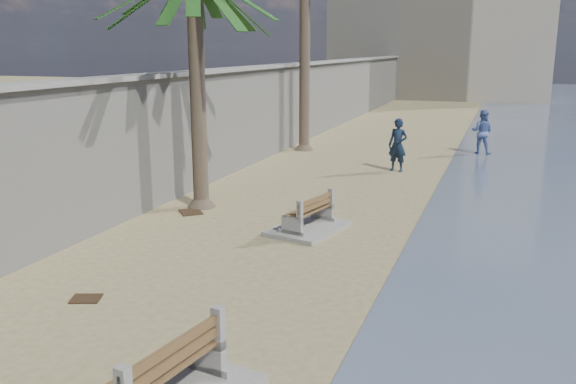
# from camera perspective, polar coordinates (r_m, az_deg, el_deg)

# --- Properties ---
(seawall) EXTENTS (0.45, 70.00, 3.50)m
(seawall) POSITION_cam_1_polar(r_m,az_deg,el_deg) (26.94, -0.08, 7.97)
(seawall) COLOR gray
(seawall) RESTS_ON ground_plane
(wall_cap) EXTENTS (0.80, 70.00, 0.12)m
(wall_cap) POSITION_cam_1_polar(r_m,az_deg,el_deg) (26.83, -0.08, 11.80)
(wall_cap) COLOR gray
(wall_cap) RESTS_ON seawall
(end_building) EXTENTS (18.00, 12.00, 14.00)m
(end_building) POSITION_cam_1_polar(r_m,az_deg,el_deg) (57.60, 14.38, 15.68)
(end_building) COLOR #B7AA93
(end_building) RESTS_ON ground_plane
(bench_near) EXTENTS (1.95, 2.56, 0.98)m
(bench_near) POSITION_cam_1_polar(r_m,az_deg,el_deg) (7.76, -11.72, -16.79)
(bench_near) COLOR gray
(bench_near) RESTS_ON ground_plane
(bench_far) EXTENTS (1.78, 2.26, 0.84)m
(bench_far) POSITION_cam_1_polar(r_m,az_deg,el_deg) (14.57, 1.93, -2.26)
(bench_far) COLOR gray
(bench_far) RESTS_ON ground_plane
(person_a) EXTENTS (0.88, 0.71, 2.16)m
(person_a) POSITION_cam_1_polar(r_m,az_deg,el_deg) (21.83, 10.25, 4.70)
(person_a) COLOR #121F34
(person_a) RESTS_ON ground_plane
(person_b) EXTENTS (1.08, 0.91, 2.01)m
(person_b) POSITION_cam_1_polar(r_m,az_deg,el_deg) (26.40, 17.72, 5.60)
(person_b) COLOR #526BAA
(person_b) RESTS_ON ground_plane
(debris_c) EXTENTS (0.84, 0.85, 0.03)m
(debris_c) POSITION_cam_1_polar(r_m,az_deg,el_deg) (16.45, -9.08, -1.86)
(debris_c) COLOR #382616
(debris_c) RESTS_ON ground_plane
(debris_d) EXTENTS (0.61, 0.55, 0.03)m
(debris_d) POSITION_cam_1_polar(r_m,az_deg,el_deg) (11.37, -18.38, -9.45)
(debris_d) COLOR #382616
(debris_d) RESTS_ON ground_plane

